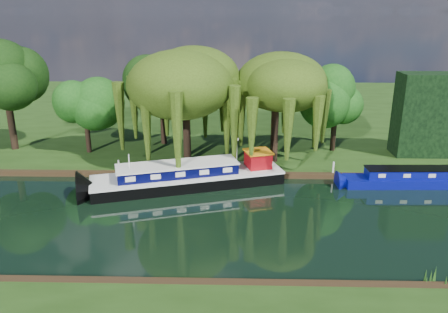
{
  "coord_description": "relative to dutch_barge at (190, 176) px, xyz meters",
  "views": [
    {
      "loc": [
        0.32,
        -27.89,
        13.96
      ],
      "look_at": [
        -0.55,
        5.58,
        2.8
      ],
      "focal_mm": 35.0,
      "sensor_mm": 36.0,
      "label": 1
    }
  ],
  "objects": [
    {
      "name": "tree_far_back",
      "position": [
        -19.01,
        8.53,
        6.53
      ],
      "size": [
        5.9,
        5.9,
        9.92
      ],
      "color": "black",
      "rests_on": "far_bank"
    },
    {
      "name": "narrowboat",
      "position": [
        18.88,
        0.52,
        -0.22
      ],
      "size": [
        11.8,
        2.29,
        1.71
      ],
      "rotation": [
        0.0,
        0.0,
        0.03
      ],
      "color": "#070C71",
      "rests_on": "ground"
    },
    {
      "name": "willow_right",
      "position": [
        7.42,
        5.29,
        6.29
      ],
      "size": [
        7.51,
        7.51,
        9.15
      ],
      "color": "black",
      "rests_on": "far_bank"
    },
    {
      "name": "tree_far_left",
      "position": [
        -10.99,
        7.67,
        4.53
      ],
      "size": [
        4.45,
        4.45,
        7.17
      ],
      "color": "black",
      "rests_on": "far_bank"
    },
    {
      "name": "tree_far_mid",
      "position": [
        -3.89,
        10.87,
        5.51
      ],
      "size": [
        5.22,
        5.22,
        8.54
      ],
      "color": "black",
      "rests_on": "far_bank"
    },
    {
      "name": "far_bank",
      "position": [
        3.42,
        27.88,
        -0.61
      ],
      "size": [
        120.0,
        52.0,
        0.45
      ],
      "primitive_type": "cube",
      "color": "#1B360E",
      "rests_on": "ground"
    },
    {
      "name": "willow_left",
      "position": [
        -0.74,
        5.02,
        6.96
      ],
      "size": [
        8.44,
        8.44,
        10.11
      ],
      "color": "black",
      "rests_on": "far_bank"
    },
    {
      "name": "ground",
      "position": [
        3.42,
        -6.12,
        -0.83
      ],
      "size": [
        120.0,
        120.0,
        0.0
      ],
      "primitive_type": "plane",
      "color": "black"
    },
    {
      "name": "mooring_posts",
      "position": [
        2.92,
        2.28,
        0.12
      ],
      "size": [
        19.16,
        0.16,
        1.0
      ],
      "color": "silver",
      "rests_on": "far_bank"
    },
    {
      "name": "tree_far_right",
      "position": [
        13.73,
        8.91,
        4.76
      ],
      "size": [
        4.56,
        4.56,
        7.46
      ],
      "color": "black",
      "rests_on": "far_bank"
    },
    {
      "name": "dutch_barge",
      "position": [
        0.0,
        0.0,
        0.0
      ],
      "size": [
        16.27,
        8.06,
        3.36
      ],
      "rotation": [
        0.0,
        0.0,
        0.29
      ],
      "color": "black",
      "rests_on": "ground"
    },
    {
      "name": "conifer_hedge",
      "position": [
        22.42,
        7.88,
        3.62
      ],
      "size": [
        6.0,
        3.0,
        8.0
      ],
      "primitive_type": "cube",
      "color": "black",
      "rests_on": "far_bank"
    },
    {
      "name": "red_dinghy",
      "position": [
        -6.1,
        0.7,
        -0.83
      ],
      "size": [
        4.07,
        3.3,
        0.74
      ],
      "primitive_type": "imported",
      "rotation": [
        0.0,
        0.0,
        1.8
      ],
      "color": "maroon",
      "rests_on": "ground"
    },
    {
      "name": "lamppost",
      "position": [
        3.92,
        4.38,
        1.59
      ],
      "size": [
        0.36,
        0.36,
        2.56
      ],
      "color": "silver",
      "rests_on": "far_bank"
    },
    {
      "name": "reeds_near",
      "position": [
        10.3,
        -13.7,
        -0.28
      ],
      "size": [
        33.7,
        1.5,
        1.1
      ],
      "color": "#204A13",
      "rests_on": "ground"
    }
  ]
}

